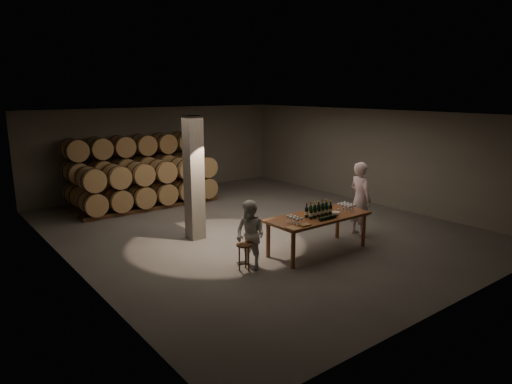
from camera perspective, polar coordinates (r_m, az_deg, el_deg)
room at (r=11.82m, az=-7.76°, el=1.67°), size 12.00×12.00×12.00m
tasting_table at (r=11.00m, az=7.75°, el=-3.47°), size 2.60×1.10×0.90m
barrel_stack_back at (r=16.52m, az=-15.10°, el=3.05°), size 4.70×0.95×2.31m
barrel_stack_front at (r=15.32m, az=-12.98°, el=1.02°), size 4.70×0.95×1.57m
bottle_cluster at (r=10.91m, az=7.84°, el=-2.35°), size 0.74×0.24×0.35m
lying_bottles at (r=10.69m, az=8.98°, el=-3.18°), size 0.62×0.08×0.08m
glass_cluster_left at (r=10.28m, az=4.84°, el=-3.26°), size 0.19×0.41×0.16m
glass_cluster_right at (r=11.61m, az=11.28°, el=-1.61°), size 0.30×0.41×0.16m
plate at (r=11.30m, az=9.86°, el=-2.51°), size 0.25×0.25×0.01m
notebook_near at (r=10.16m, az=6.08°, el=-4.09°), size 0.26×0.21×0.03m
notebook_corner at (r=9.88m, az=4.69°, el=-4.55°), size 0.25×0.32×0.03m
pen at (r=10.17m, az=6.69°, el=-4.14°), size 0.13×0.03×0.01m
stool at (r=9.90m, az=-1.45°, el=-7.10°), size 0.35×0.35×0.59m
person_man at (r=12.42m, az=12.88°, el=-0.86°), size 0.59×0.80×1.99m
person_woman at (r=9.91m, az=-0.72°, el=-5.39°), size 0.71×0.83×1.52m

